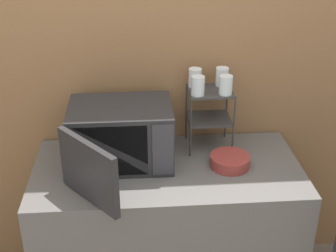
{
  "coord_description": "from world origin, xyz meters",
  "views": [
    {
      "loc": [
        -0.16,
        -1.74,
        2.19
      ],
      "look_at": [
        0.01,
        0.38,
        1.12
      ],
      "focal_mm": 50.0,
      "sensor_mm": 36.0,
      "label": 1
    }
  ],
  "objects_px": {
    "glass_front_left": "(198,86)",
    "glass_front_right": "(226,85)",
    "microwave": "(120,136)",
    "bowl": "(230,161)",
    "dish_rack": "(210,107)",
    "glass_back_left": "(195,78)",
    "glass_back_right": "(222,77)"
  },
  "relations": [
    {
      "from": "microwave",
      "to": "glass_front_left",
      "type": "height_order",
      "value": "glass_front_left"
    },
    {
      "from": "glass_back_left",
      "to": "dish_rack",
      "type": "bearing_deg",
      "value": -38.39
    },
    {
      "from": "dish_rack",
      "to": "glass_back_right",
      "type": "height_order",
      "value": "glass_back_right"
    },
    {
      "from": "dish_rack",
      "to": "microwave",
      "type": "bearing_deg",
      "value": -163.7
    },
    {
      "from": "glass_back_right",
      "to": "glass_front_right",
      "type": "bearing_deg",
      "value": -91.54
    },
    {
      "from": "glass_back_left",
      "to": "glass_front_right",
      "type": "bearing_deg",
      "value": -39.33
    },
    {
      "from": "glass_front_left",
      "to": "glass_front_right",
      "type": "distance_m",
      "value": 0.15
    },
    {
      "from": "microwave",
      "to": "glass_back_right",
      "type": "bearing_deg",
      "value": 20.18
    },
    {
      "from": "microwave",
      "to": "glass_front_left",
      "type": "distance_m",
      "value": 0.48
    },
    {
      "from": "glass_back_left",
      "to": "bowl",
      "type": "distance_m",
      "value": 0.49
    },
    {
      "from": "glass_back_right",
      "to": "glass_front_right",
      "type": "xyz_separation_m",
      "value": [
        -0.0,
        -0.12,
        0.0
      ]
    },
    {
      "from": "glass_front_left",
      "to": "glass_back_left",
      "type": "height_order",
      "value": "same"
    },
    {
      "from": "dish_rack",
      "to": "glass_front_left",
      "type": "relative_size",
      "value": 3.37
    },
    {
      "from": "glass_front_right",
      "to": "microwave",
      "type": "bearing_deg",
      "value": -171.4
    },
    {
      "from": "glass_back_right",
      "to": "glass_front_left",
      "type": "bearing_deg",
      "value": -141.0
    },
    {
      "from": "glass_front_right",
      "to": "bowl",
      "type": "height_order",
      "value": "glass_front_right"
    },
    {
      "from": "glass_back_left",
      "to": "bowl",
      "type": "xyz_separation_m",
      "value": [
        0.16,
        -0.28,
        -0.36
      ]
    },
    {
      "from": "glass_front_right",
      "to": "bowl",
      "type": "distance_m",
      "value": 0.4
    },
    {
      "from": "glass_front_right",
      "to": "bowl",
      "type": "xyz_separation_m",
      "value": [
        0.01,
        -0.16,
        -0.36
      ]
    },
    {
      "from": "microwave",
      "to": "glass_front_right",
      "type": "distance_m",
      "value": 0.61
    },
    {
      "from": "glass_front_left",
      "to": "glass_back_right",
      "type": "bearing_deg",
      "value": 39.0
    },
    {
      "from": "glass_front_left",
      "to": "glass_back_right",
      "type": "xyz_separation_m",
      "value": [
        0.15,
        0.12,
        0.0
      ]
    },
    {
      "from": "glass_front_right",
      "to": "glass_back_left",
      "type": "relative_size",
      "value": 1.0
    },
    {
      "from": "microwave",
      "to": "glass_back_left",
      "type": "xyz_separation_m",
      "value": [
        0.41,
        0.2,
        0.23
      ]
    },
    {
      "from": "glass_front_left",
      "to": "glass_front_right",
      "type": "bearing_deg",
      "value": -0.58
    },
    {
      "from": "microwave",
      "to": "bowl",
      "type": "relative_size",
      "value": 3.39
    },
    {
      "from": "dish_rack",
      "to": "glass_front_left",
      "type": "distance_m",
      "value": 0.18
    },
    {
      "from": "dish_rack",
      "to": "glass_back_left",
      "type": "distance_m",
      "value": 0.18
    },
    {
      "from": "dish_rack",
      "to": "glass_front_left",
      "type": "bearing_deg",
      "value": -143.22
    },
    {
      "from": "glass_back_right",
      "to": "microwave",
      "type": "bearing_deg",
      "value": -159.82
    },
    {
      "from": "dish_rack",
      "to": "glass_back_left",
      "type": "relative_size",
      "value": 3.37
    },
    {
      "from": "glass_front_right",
      "to": "bowl",
      "type": "relative_size",
      "value": 0.49
    }
  ]
}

